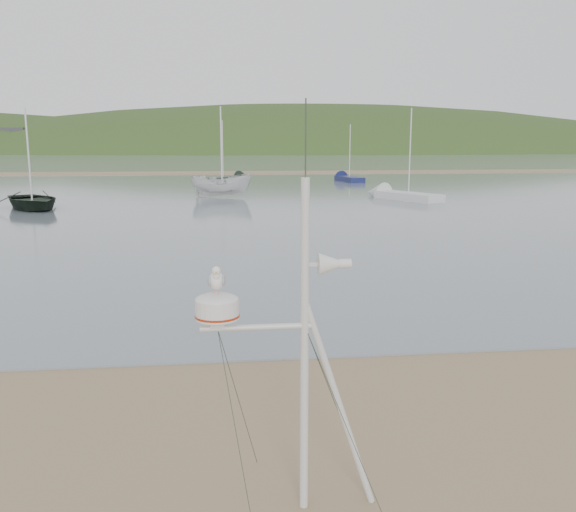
{
  "coord_description": "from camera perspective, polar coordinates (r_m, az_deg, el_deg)",
  "views": [
    {
      "loc": [
        1.09,
        -6.62,
        3.99
      ],
      "look_at": [
        1.98,
        1.0,
        2.54
      ],
      "focal_mm": 38.0,
      "sensor_mm": 36.0,
      "label": 1
    }
  ],
  "objects": [
    {
      "name": "water",
      "position": [
        138.69,
        -7.2,
        9.02
      ],
      "size": [
        560.0,
        256.0,
        0.04
      ],
      "primitive_type": "cube",
      "color": "slate",
      "rests_on": "ground"
    },
    {
      "name": "sailboat_dark_mid",
      "position": [
        61.03,
        -5.01,
        7.23
      ],
      "size": [
        5.64,
        5.66,
        6.4
      ],
      "color": "black",
      "rests_on": "ground"
    },
    {
      "name": "boat_dark",
      "position": [
        38.55,
        -23.06,
        7.93
      ],
      "size": [
        3.78,
        2.89,
        5.26
      ],
      "primitive_type": "imported",
      "rotation": [
        0.0,
        0.0,
        0.55
      ],
      "color": "black",
      "rests_on": "water"
    },
    {
      "name": "sandbar",
      "position": [
        76.73,
        -7.54,
        7.72
      ],
      "size": [
        560.0,
        7.0,
        0.07
      ],
      "primitive_type": "cube",
      "color": "#81684A",
      "rests_on": "water"
    },
    {
      "name": "sailboat_blue_far",
      "position": [
        61.85,
        5.25,
        7.27
      ],
      "size": [
        2.45,
        6.14,
        5.98
      ],
      "color": "#151B4B",
      "rests_on": "ground"
    },
    {
      "name": "mast_rig",
      "position": [
        6.75,
        1.11,
        -14.97
      ],
      "size": [
        1.96,
        2.09,
        4.42
      ],
      "color": "silver",
      "rests_on": "ground"
    },
    {
      "name": "far_cottages",
      "position": [
        202.63,
        -6.23,
        10.68
      ],
      "size": [
        294.4,
        6.3,
        8.0
      ],
      "color": "beige",
      "rests_on": "ground"
    },
    {
      "name": "ground",
      "position": [
        7.81,
        -14.61,
        -20.39
      ],
      "size": [
        560.0,
        560.0,
        0.0
      ],
      "primitive_type": "plane",
      "color": "#81684A",
      "rests_on": "ground"
    },
    {
      "name": "hill_ridge",
      "position": [
        243.41,
        -2.54,
        5.14
      ],
      "size": [
        620.0,
        180.0,
        80.0
      ],
      "color": "#263B18",
      "rests_on": "ground"
    },
    {
      "name": "boat_white",
      "position": [
        43.78,
        -6.23,
        8.31
      ],
      "size": [
        1.71,
        1.66,
        4.3
      ],
      "primitive_type": "imported",
      "rotation": [
        0.0,
        0.0,
        1.54
      ],
      "color": "silver",
      "rests_on": "water"
    },
    {
      "name": "sailboat_white_near",
      "position": [
        43.38,
        9.57,
        5.71
      ],
      "size": [
        4.55,
        6.66,
        6.64
      ],
      "color": "silver",
      "rests_on": "ground"
    }
  ]
}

